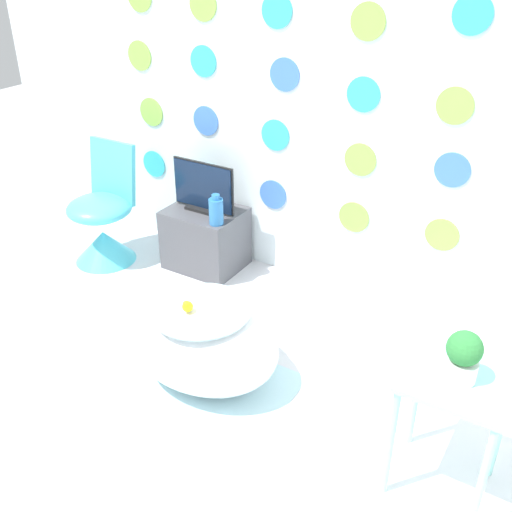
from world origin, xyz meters
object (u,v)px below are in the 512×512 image
object	(u,v)px
bathtub	(203,342)
tv	(203,189)
vase	(216,211)
potted_plant_left	(463,356)
chair	(103,225)

from	to	relation	value
bathtub	tv	bearing A→B (deg)	124.86
vase	potted_plant_left	xyz separation A→B (m)	(1.77, -0.90, 0.17)
chair	tv	distance (m)	0.80
tv	potted_plant_left	xyz separation A→B (m)	(1.97, -1.03, 0.11)
bathtub	chair	size ratio (longest dim) A/B	1.00
vase	chair	bearing A→B (deg)	-168.62
chair	vase	bearing A→B (deg)	11.38
bathtub	vase	distance (m)	1.03
vase	tv	bearing A→B (deg)	145.55
tv	potted_plant_left	size ratio (longest dim) A/B	2.17
chair	vase	xyz separation A→B (m)	(0.86, 0.17, 0.25)
chair	vase	distance (m)	0.91
chair	bathtub	bearing A→B (deg)	-26.69
bathtub	tv	xyz separation A→B (m)	(-0.69, 0.99, 0.36)
tv	vase	distance (m)	0.24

